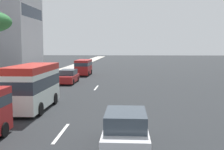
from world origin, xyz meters
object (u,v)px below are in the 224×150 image
at_px(minibus_lead, 33,85).
at_px(car_third, 126,131).
at_px(car_fifth, 68,77).
at_px(pedestrian_by_tree, 10,79).
at_px(van_second, 84,66).

distance_m(minibus_lead, car_third, 9.55).
bearing_deg(car_fifth, car_third, 18.46).
bearing_deg(pedestrian_by_tree, car_fifth, 97.79).
bearing_deg(car_fifth, pedestrian_by_tree, -34.97).
bearing_deg(van_second, car_fifth, -2.33).
height_order(minibus_lead, pedestrian_by_tree, minibus_lead).
bearing_deg(car_third, car_fifth, 18.46).
height_order(car_third, car_fifth, car_third).
distance_m(minibus_lead, van_second, 22.58).
bearing_deg(van_second, pedestrian_by_tree, -17.11).
relative_size(car_third, car_fifth, 0.90).
relative_size(van_second, car_fifth, 1.02).
relative_size(van_second, pedestrian_by_tree, 2.72).
bearing_deg(van_second, minibus_lead, 0.37).
bearing_deg(van_second, car_third, 12.44).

